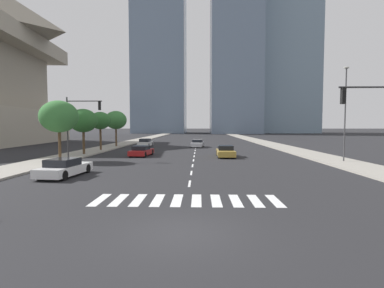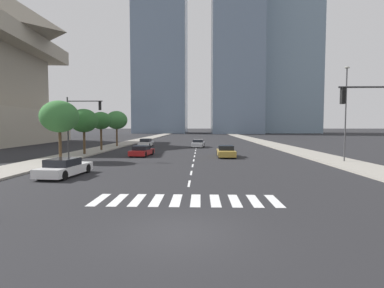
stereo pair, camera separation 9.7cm
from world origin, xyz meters
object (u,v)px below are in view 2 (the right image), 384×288
Objects in this scene: street_lamp_east at (346,108)px; sedan_silver_1 at (198,144)px; sedan_white_3 at (64,168)px; street_tree_third at (101,121)px; street_tree_nearest at (59,117)px; sedan_red_0 at (142,151)px; street_tree_second at (84,121)px; street_tree_fourth at (117,120)px; sedan_gold_2 at (226,152)px; traffic_signal_far at (80,117)px; sedan_white_4 at (146,143)px.

sedan_silver_1 is at bearing 124.74° from street_lamp_east.
street_lamp_east reaches higher than sedan_white_3.
sedan_silver_1 is at bearing 29.09° from street_tree_third.
street_tree_nearest is (-4.39, 8.61, 3.77)m from sedan_white_3.
street_tree_second is at bearing 89.67° from sedan_red_0.
street_tree_fourth is at bearing 143.42° from street_lamp_east.
sedan_white_3 is 0.54× the size of street_lamp_east.
sedan_silver_1 is at bearing -18.84° from sedan_red_0.
sedan_gold_2 is 12.55m from street_lamp_east.
traffic_signal_far is 1.17× the size of street_tree_second.
street_tree_fourth is (-4.61, -0.97, 3.78)m from sedan_white_4.
sedan_silver_1 is 1.07× the size of sedan_gold_2.
sedan_gold_2 is 0.85× the size of street_tree_third.
street_tree_third is (-6.96, 6.69, 3.60)m from sedan_red_0.
street_tree_third reaches higher than sedan_white_3.
street_tree_nearest is 6.01m from street_tree_second.
street_tree_second is (-13.33, -13.39, 3.46)m from sedan_silver_1.
street_tree_fourth is at bearing -132.39° from sedan_gold_2.
sedan_white_4 is at bearing 136.86° from street_lamp_east.
traffic_signal_far is at bearing 29.12° from street_tree_nearest.
sedan_silver_1 is 0.83× the size of street_tree_fourth.
sedan_gold_2 is at bearing -89.88° from sedan_red_0.
street_tree_third is 7.65m from street_tree_fourth.
street_tree_third is at bearing 17.88° from sedan_white_3.
sedan_silver_1 is 0.78× the size of traffic_signal_far.
street_tree_third is at bearing 90.00° from street_tree_second.
sedan_red_0 is 0.98× the size of sedan_silver_1.
sedan_silver_1 is 15.33m from sedan_gold_2.
sedan_white_3 is at bearing -42.75° from sedan_gold_2.
street_tree_nearest reaches higher than sedan_white_3.
street_lamp_east is 1.65× the size of street_tree_second.
street_tree_nearest reaches higher than sedan_red_0.
sedan_red_0 is 1.05× the size of sedan_gold_2.
street_tree_second is at bearing -95.27° from sedan_gold_2.
traffic_signal_far is at bearing 21.89° from sedan_white_3.
street_tree_nearest is at bearing -90.00° from street_tree_second.
sedan_white_4 is (-8.72, 1.20, 0.02)m from sedan_silver_1.
sedan_red_0 is 15.47m from sedan_silver_1.
street_tree_second is (0.00, 6.00, -0.29)m from street_tree_nearest.
street_lamp_east is 1.52× the size of street_tree_fourth.
sedan_red_0 is 10.30m from street_tree_third.
sedan_red_0 is 0.82× the size of street_tree_fourth.
street_tree_fourth is (-6.96, 14.33, 3.84)m from sedan_red_0.
street_tree_second is at bearing 107.97° from traffic_signal_far.
street_tree_nearest is at bearing -150.88° from traffic_signal_far.
street_tree_third is (0.00, 5.98, 0.10)m from street_tree_second.
sedan_gold_2 is 20.11m from sedan_white_4.
traffic_signal_far is 1.89m from street_tree_nearest.
street_tree_third is (0.00, 11.98, -0.19)m from street_tree_nearest.
street_tree_fourth is at bearing -86.05° from sedan_silver_1.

